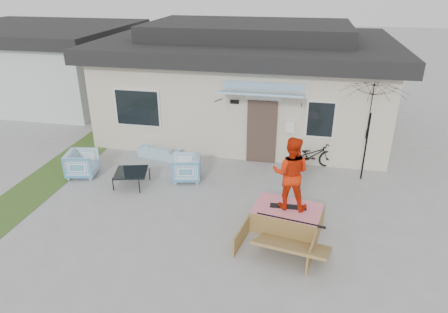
% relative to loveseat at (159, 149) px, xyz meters
% --- Properties ---
extents(ground, '(90.00, 90.00, 0.00)m').
position_rel_loveseat_xyz_m(ground, '(2.41, -4.15, -0.28)').
color(ground, gray).
rests_on(ground, ground).
extents(grass_strip, '(1.40, 8.00, 0.01)m').
position_rel_loveseat_xyz_m(grass_strip, '(-2.79, -2.15, -0.28)').
color(grass_strip, '#345420').
rests_on(grass_strip, ground).
extents(house, '(10.80, 8.49, 4.10)m').
position_rel_loveseat_xyz_m(house, '(2.41, 3.84, 1.66)').
color(house, beige).
rests_on(house, ground).
extents(neighbor_house, '(8.60, 7.60, 3.50)m').
position_rel_loveseat_xyz_m(neighbor_house, '(-8.09, 5.85, 1.50)').
color(neighbor_house, silver).
rests_on(neighbor_house, ground).
extents(loveseat, '(1.50, 0.69, 0.56)m').
position_rel_loveseat_xyz_m(loveseat, '(0.00, 0.00, 0.00)').
color(loveseat, teal).
rests_on(loveseat, ground).
extents(armchair_left, '(0.95, 0.99, 0.87)m').
position_rel_loveseat_xyz_m(armchair_left, '(-1.84, -1.77, 0.15)').
color(armchair_left, teal).
rests_on(armchair_left, ground).
extents(armchair_right, '(0.92, 0.96, 0.84)m').
position_rel_loveseat_xyz_m(armchair_right, '(1.36, -1.40, 0.14)').
color(armchair_right, teal).
rests_on(armchair_right, ground).
extents(coffee_table, '(1.09, 1.09, 0.44)m').
position_rel_loveseat_xyz_m(coffee_table, '(-0.11, -2.08, -0.06)').
color(coffee_table, black).
rests_on(coffee_table, ground).
extents(bicycle, '(1.74, 1.17, 1.05)m').
position_rel_loveseat_xyz_m(bicycle, '(5.03, 0.17, 0.24)').
color(bicycle, black).
rests_on(bicycle, ground).
extents(patio_umbrella, '(2.38, 2.30, 2.20)m').
position_rel_loveseat_xyz_m(patio_umbrella, '(6.56, -0.31, 1.47)').
color(patio_umbrella, black).
rests_on(patio_umbrella, ground).
extents(skate_ramp, '(1.96, 2.39, 0.53)m').
position_rel_loveseat_xyz_m(skate_ramp, '(4.48, -3.36, -0.01)').
color(skate_ramp, olive).
rests_on(skate_ramp, ground).
extents(skateboard, '(0.88, 0.25, 0.05)m').
position_rel_loveseat_xyz_m(skateboard, '(4.49, -3.31, 0.28)').
color(skateboard, black).
rests_on(skateboard, skate_ramp).
extents(skater, '(0.93, 0.74, 1.80)m').
position_rel_loveseat_xyz_m(skater, '(4.49, -3.31, 1.21)').
color(skater, red).
rests_on(skater, skateboard).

